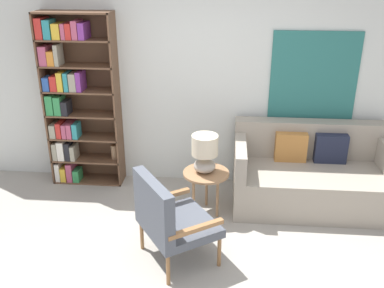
% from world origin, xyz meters
% --- Properties ---
extents(ground_plane, '(14.00, 14.00, 0.00)m').
position_xyz_m(ground_plane, '(0.00, 0.00, 0.00)').
color(ground_plane, '#9E998E').
extents(wall_back, '(6.40, 0.08, 2.70)m').
position_xyz_m(wall_back, '(0.03, 2.03, 1.35)').
color(wall_back, silver).
rests_on(wall_back, ground_plane).
extents(bookshelf, '(0.87, 0.30, 2.08)m').
position_xyz_m(bookshelf, '(-1.46, 1.85, 1.07)').
color(bookshelf, brown).
rests_on(bookshelf, ground_plane).
extents(armchair, '(0.86, 0.88, 0.88)m').
position_xyz_m(armchair, '(-0.13, 0.34, 0.49)').
color(armchair, olive).
rests_on(armchair, ground_plane).
extents(couch, '(1.73, 0.93, 0.89)m').
position_xyz_m(couch, '(1.34, 1.55, 0.33)').
color(couch, '#9E9384').
rests_on(couch, ground_plane).
extents(side_table, '(0.50, 0.50, 0.50)m').
position_xyz_m(side_table, '(0.17, 1.21, 0.44)').
color(side_table, '#99704C').
rests_on(side_table, ground_plane).
extents(table_lamp, '(0.28, 0.28, 0.42)m').
position_xyz_m(table_lamp, '(0.15, 1.22, 0.74)').
color(table_lamp, '#A59E93').
rests_on(table_lamp, side_table).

